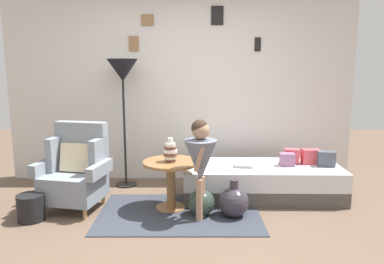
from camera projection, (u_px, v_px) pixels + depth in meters
name	position (u px, v px, depth m)	size (l,w,h in m)	color
ground_plane	(176.00, 238.00, 3.50)	(12.00, 12.00, 0.00)	brown
gallery_wall	(182.00, 88.00, 5.19)	(4.80, 0.12, 2.60)	silver
rug	(181.00, 213.00, 4.09)	(1.76, 1.16, 0.01)	#333842
armchair	(77.00, 170.00, 4.21)	(0.84, 0.70, 0.97)	tan
daybed	(263.00, 181.00, 4.58)	(1.91, 0.83, 0.40)	#4C4742
pillow_head	(327.00, 159.00, 4.49)	(0.20, 0.12, 0.18)	#474C56
pillow_mid	(312.00, 157.00, 4.61)	(0.22, 0.12, 0.18)	#D64C56
pillow_back	(293.00, 156.00, 4.63)	(0.18, 0.12, 0.18)	#D64C56
pillow_extra	(288.00, 160.00, 4.52)	(0.17, 0.12, 0.16)	gray
side_table	(172.00, 174.00, 4.17)	(0.63, 0.63, 0.55)	olive
vase_striped	(171.00, 152.00, 4.10)	(0.15, 0.15, 0.27)	brown
floor_lamp	(124.00, 76.00, 4.80)	(0.40, 0.40, 1.69)	black
person_child	(202.00, 157.00, 3.81)	(0.34, 0.34, 1.07)	#A37A60
book_on_daybed	(244.00, 166.00, 4.48)	(0.22, 0.16, 0.03)	gray
demijohn_near	(202.00, 202.00, 4.02)	(0.29, 0.29, 0.38)	#2D3D33
demijohn_far	(235.00, 202.00, 3.98)	(0.33, 0.33, 0.41)	#332D38
magazine_basket	(32.00, 207.00, 3.89)	(0.28, 0.28, 0.28)	black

